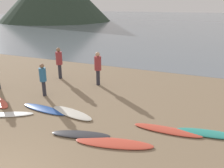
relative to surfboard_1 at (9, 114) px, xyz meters
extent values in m
cube|color=#8C7559|center=(2.46, 6.50, -0.13)|extent=(120.00, 120.00, 0.20)
cube|color=slate|center=(2.46, 58.51, -0.03)|extent=(140.00, 100.00, 0.01)
ellipsoid|color=white|center=(0.00, 0.00, 0.00)|extent=(1.94, 1.31, 0.06)
ellipsoid|color=#1E479E|center=(1.01, 0.94, 0.01)|extent=(2.31, 0.69, 0.08)
ellipsoid|color=silver|center=(2.26, 1.06, 0.02)|extent=(2.17, 1.05, 0.10)
ellipsoid|color=#333338|center=(3.42, -0.19, 0.01)|extent=(2.07, 1.01, 0.09)
ellipsoid|color=#D84C38|center=(4.64, -0.21, 0.01)|extent=(2.57, 1.18, 0.08)
ellipsoid|color=#D84C38|center=(6.05, 1.25, 0.01)|extent=(2.37, 0.55, 0.08)
ellipsoid|color=teal|center=(7.40, 1.58, 0.01)|extent=(2.27, 0.81, 0.08)
cylinder|color=#2D2D38|center=(-0.01, 2.24, 0.34)|extent=(0.18, 0.18, 0.74)
cylinder|color=teal|center=(-0.01, 2.24, 1.03)|extent=(0.32, 0.32, 0.64)
sphere|color=#936B4C|center=(-0.01, 2.24, 1.45)|extent=(0.21, 0.21, 0.21)
cylinder|color=#2D2D38|center=(-0.90, 4.81, 0.39)|extent=(0.20, 0.20, 0.85)
cylinder|color=#9E3338|center=(-0.90, 4.81, 1.18)|extent=(0.37, 0.37, 0.74)
sphere|color=#936B4C|center=(-0.90, 4.81, 1.67)|extent=(0.24, 0.24, 0.24)
cylinder|color=#2D2D38|center=(1.68, 4.65, 0.39)|extent=(0.20, 0.20, 0.84)
cylinder|color=#9E3338|center=(1.68, 4.65, 1.18)|extent=(0.37, 0.37, 0.73)
sphere|color=tan|center=(1.68, 4.65, 1.66)|extent=(0.24, 0.24, 0.24)
camera|label=1|loc=(7.06, -6.05, 4.21)|focal=37.27mm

